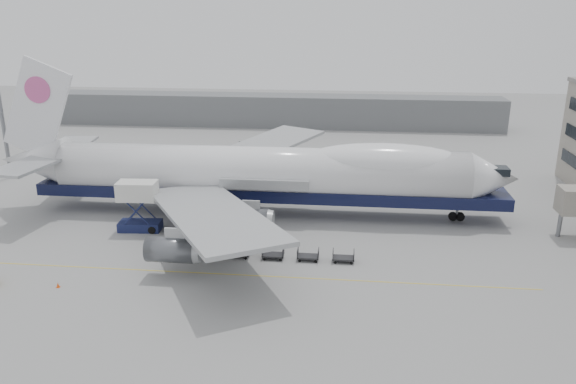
# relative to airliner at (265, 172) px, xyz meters

# --- Properties ---
(ground) EXTENTS (260.00, 260.00, 0.00)m
(ground) POSITION_rel_airliner_xyz_m (-0.64, -12.00, -5.62)
(ground) COLOR gray
(ground) RESTS_ON ground
(apron_line) EXTENTS (60.00, 0.15, 0.01)m
(apron_line) POSITION_rel_airliner_xyz_m (-0.64, -18.00, -5.62)
(apron_line) COLOR gold
(apron_line) RESTS_ON ground
(hangar) EXTENTS (110.00, 8.00, 7.00)m
(hangar) POSITION_rel_airliner_xyz_m (-10.64, 58.00, -2.12)
(hangar) COLOR slate
(hangar) RESTS_ON ground
(airliner) EXTENTS (67.00, 55.30, 19.98)m
(airliner) POSITION_rel_airliner_xyz_m (0.00, 0.00, 0.00)
(airliner) COLOR white
(airliner) RESTS_ON ground
(catering_truck) EXTENTS (5.15, 3.73, 6.10)m
(catering_truck) POSITION_rel_airliner_xyz_m (-14.26, -7.33, -2.18)
(catering_truck) COLOR #19204B
(catering_truck) RESTS_ON ground
(traffic_cone) EXTENTS (0.34, 0.34, 0.50)m
(traffic_cone) POSITION_rel_airliner_xyz_m (-16.90, -22.48, -5.39)
(traffic_cone) COLOR #EB4B0C
(traffic_cone) RESTS_ON ground
(dolly_0) EXTENTS (2.30, 1.35, 1.30)m
(dolly_0) POSITION_rel_airliner_xyz_m (-8.42, -13.79, -5.09)
(dolly_0) COLOR #2D2D30
(dolly_0) RESTS_ON ground
(dolly_1) EXTENTS (2.30, 1.35, 1.30)m
(dolly_1) POSITION_rel_airliner_xyz_m (-4.68, -13.79, -5.09)
(dolly_1) COLOR #2D2D30
(dolly_1) RESTS_ON ground
(dolly_2) EXTENTS (2.30, 1.35, 1.30)m
(dolly_2) POSITION_rel_airliner_xyz_m (-0.93, -13.79, -5.09)
(dolly_2) COLOR #2D2D30
(dolly_2) RESTS_ON ground
(dolly_3) EXTENTS (2.30, 1.35, 1.30)m
(dolly_3) POSITION_rel_airliner_xyz_m (2.81, -13.79, -5.09)
(dolly_3) COLOR #2D2D30
(dolly_3) RESTS_ON ground
(dolly_4) EXTENTS (2.30, 1.35, 1.30)m
(dolly_4) POSITION_rel_airliner_xyz_m (6.56, -13.79, -5.09)
(dolly_4) COLOR #2D2D30
(dolly_4) RESTS_ON ground
(dolly_5) EXTENTS (2.30, 1.35, 1.30)m
(dolly_5) POSITION_rel_airliner_xyz_m (10.31, -13.79, -5.09)
(dolly_5) COLOR #2D2D30
(dolly_5) RESTS_ON ground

